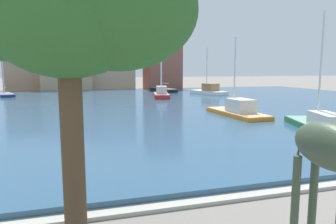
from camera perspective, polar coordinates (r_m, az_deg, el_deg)
name	(u,v)px	position (r m, az deg, el deg)	size (l,w,h in m)	color
harbor_water	(107,106)	(33.15, -11.21, 1.15)	(77.52, 48.75, 0.31)	#2D5170
quay_edge_coping	(183,204)	(9.52, 2.84, -16.58)	(77.52, 0.50, 0.12)	#ADA89E
giraffe_statue	(336,153)	(6.32, 28.65, -6.72)	(0.68, 2.83, 4.93)	#3D4C38
sailboat_navy	(5,95)	(48.39, -27.97, 2.79)	(3.56, 6.40, 9.38)	navy
sailboat_black	(161,90)	(51.62, -1.28, 4.02)	(3.14, 8.23, 5.95)	black
sailboat_red	(161,95)	(40.38, -1.29, 3.16)	(2.87, 6.28, 8.02)	red
sailboat_green	(317,127)	(20.85, 25.83, -2.49)	(4.13, 8.87, 7.36)	#236B42
sailboat_orange	(234,112)	(25.71, 12.15, 0.02)	(2.52, 7.66, 6.51)	orange
sailboat_white	(207,92)	(45.85, 7.15, 3.69)	(4.08, 7.17, 7.08)	white
shade_tree	(73,14)	(7.36, -17.23, 16.98)	(5.69, 3.72, 6.68)	brown
townhouse_corner_house	(24,66)	(63.47, -25.07, 7.65)	(6.12, 7.58, 8.88)	tan
townhouse_wide_warehouse	(67,67)	(59.51, -18.25, 7.99)	(8.82, 5.85, 8.82)	tan
townhouse_end_terrace	(111,61)	(62.80, -10.58, 9.29)	(9.16, 5.12, 11.14)	#C6B293
townhouse_narrow_midrow	(162,54)	(61.79, -1.14, 10.59)	(6.51, 7.21, 13.59)	#8E5142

